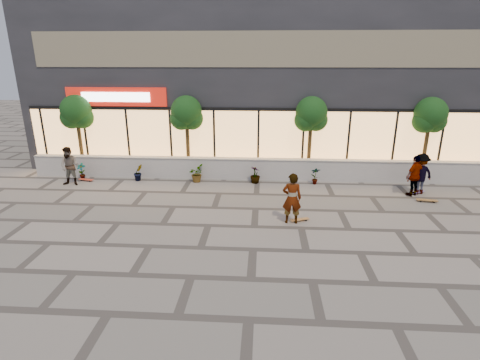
# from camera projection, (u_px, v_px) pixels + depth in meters

# --- Properties ---
(ground) EXTENTS (80.00, 80.00, 0.00)m
(ground) POSITION_uv_depth(u_px,v_px,m) (253.00, 249.00, 11.56)
(ground) COLOR gray
(ground) RESTS_ON ground
(planter_wall) EXTENTS (22.00, 0.42, 1.04)m
(planter_wall) POSITION_uv_depth(u_px,v_px,m) (258.00, 169.00, 18.03)
(planter_wall) COLOR beige
(planter_wall) RESTS_ON ground
(retail_building) EXTENTS (24.00, 9.17, 8.50)m
(retail_building) POSITION_uv_depth(u_px,v_px,m) (260.00, 82.00, 22.06)
(retail_building) COLOR #24252A
(retail_building) RESTS_ON ground
(shrub_a) EXTENTS (0.43, 0.29, 0.81)m
(shrub_a) POSITION_uv_depth(u_px,v_px,m) (81.00, 171.00, 18.06)
(shrub_a) COLOR #163C13
(shrub_a) RESTS_ON ground
(shrub_b) EXTENTS (0.57, 0.57, 0.81)m
(shrub_b) POSITION_uv_depth(u_px,v_px,m) (138.00, 172.00, 17.89)
(shrub_b) COLOR #163C13
(shrub_b) RESTS_ON ground
(shrub_c) EXTENTS (0.68, 0.77, 0.81)m
(shrub_c) POSITION_uv_depth(u_px,v_px,m) (196.00, 173.00, 17.72)
(shrub_c) COLOR #163C13
(shrub_c) RESTS_ON ground
(shrub_d) EXTENTS (0.64, 0.64, 0.81)m
(shrub_d) POSITION_uv_depth(u_px,v_px,m) (255.00, 175.00, 17.55)
(shrub_d) COLOR #163C13
(shrub_d) RESTS_ON ground
(shrub_e) EXTENTS (0.46, 0.35, 0.81)m
(shrub_e) POSITION_uv_depth(u_px,v_px,m) (315.00, 176.00, 17.38)
(shrub_e) COLOR #163C13
(shrub_e) RESTS_ON ground
(tree_west) EXTENTS (1.60, 1.50, 3.92)m
(tree_west) POSITION_uv_depth(u_px,v_px,m) (76.00, 114.00, 18.47)
(tree_west) COLOR #4C381B
(tree_west) RESTS_ON ground
(tree_midwest) EXTENTS (1.60, 1.50, 3.92)m
(tree_midwest) POSITION_uv_depth(u_px,v_px,m) (186.00, 115.00, 18.13)
(tree_midwest) COLOR #4C381B
(tree_midwest) RESTS_ON ground
(tree_mideast) EXTENTS (1.60, 1.50, 3.92)m
(tree_mideast) POSITION_uv_depth(u_px,v_px,m) (311.00, 116.00, 17.77)
(tree_mideast) COLOR #4C381B
(tree_mideast) RESTS_ON ground
(tree_east) EXTENTS (1.60, 1.50, 3.92)m
(tree_east) POSITION_uv_depth(u_px,v_px,m) (430.00, 117.00, 17.44)
(tree_east) COLOR #4C381B
(tree_east) RESTS_ON ground
(skater_center) EXTENTS (0.69, 0.46, 1.86)m
(skater_center) POSITION_uv_depth(u_px,v_px,m) (292.00, 198.00, 13.14)
(skater_center) COLOR silver
(skater_center) RESTS_ON ground
(skater_left) EXTENTS (0.88, 0.69, 1.80)m
(skater_left) POSITION_uv_depth(u_px,v_px,m) (70.00, 166.00, 17.10)
(skater_left) COLOR tan
(skater_left) RESTS_ON ground
(skater_right_near) EXTENTS (1.10, 0.93, 1.77)m
(skater_right_near) POSITION_uv_depth(u_px,v_px,m) (415.00, 176.00, 15.80)
(skater_right_near) COLOR silver
(skater_right_near) RESTS_ON ground
(skater_right_far) EXTENTS (1.30, 0.99, 1.78)m
(skater_right_far) POSITION_uv_depth(u_px,v_px,m) (420.00, 174.00, 16.03)
(skater_right_far) COLOR maroon
(skater_right_far) RESTS_ON ground
(skateboard_center) EXTENTS (0.73, 0.43, 0.09)m
(skateboard_center) POSITION_uv_depth(u_px,v_px,m) (300.00, 219.00, 13.52)
(skateboard_center) COLOR #996532
(skateboard_center) RESTS_ON ground
(skateboard_left) EXTENTS (0.76, 0.31, 0.09)m
(skateboard_left) POSITION_uv_depth(u_px,v_px,m) (86.00, 180.00, 17.91)
(skateboard_left) COLOR #C03A24
(skateboard_left) RESTS_ON ground
(skateboard_right_near) EXTENTS (0.84, 0.32, 0.10)m
(skateboard_right_near) POSITION_uv_depth(u_px,v_px,m) (427.00, 200.00, 15.31)
(skateboard_right_near) COLOR brown
(skateboard_right_near) RESTS_ON ground
(skateboard_right_far) EXTENTS (0.72, 0.52, 0.09)m
(skateboard_right_far) POSITION_uv_depth(u_px,v_px,m) (418.00, 192.00, 16.27)
(skateboard_right_far) COLOR #625093
(skateboard_right_far) RESTS_ON ground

